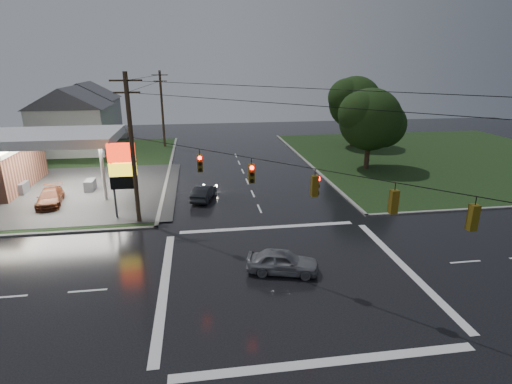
{
  "coord_description": "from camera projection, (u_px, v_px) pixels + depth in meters",
  "views": [
    {
      "loc": [
        -4.84,
        -19.67,
        11.62
      ],
      "look_at": [
        -0.98,
        6.37,
        3.0
      ],
      "focal_mm": 28.0,
      "sensor_mm": 36.0,
      "label": 1
    }
  ],
  "objects": [
    {
      "name": "car_pump",
      "position": [
        50.0,
        197.0,
        33.84
      ],
      "size": [
        2.54,
        4.78,
        1.32
      ],
      "primitive_type": "imported",
      "rotation": [
        0.0,
        0.0,
        0.16
      ],
      "color": "maroon",
      "rests_on": "ground"
    },
    {
      "name": "grass_ne",
      "position": [
        442.0,
        157.0,
        50.84
      ],
      "size": [
        36.0,
        36.0,
        0.08
      ],
      "primitive_type": "cube",
      "color": "black",
      "rests_on": "ground"
    },
    {
      "name": "traffic_signals",
      "position": [
        293.0,
        165.0,
        20.75
      ],
      "size": [
        26.87,
        26.87,
        1.47
      ],
      "color": "black",
      "rests_on": "ground"
    },
    {
      "name": "utility_pole_nw",
      "position": [
        132.0,
        148.0,
        28.61
      ],
      "size": [
        2.2,
        0.32,
        11.0
      ],
      "color": "#382619",
      "rests_on": "ground"
    },
    {
      "name": "car_north",
      "position": [
        204.0,
        192.0,
        35.15
      ],
      "size": [
        2.48,
        4.23,
        1.32
      ],
      "primitive_type": "imported",
      "rotation": [
        0.0,
        0.0,
        2.85
      ],
      "color": "black",
      "rests_on": "ground"
    },
    {
      "name": "house_far",
      "position": [
        88.0,
        109.0,
        63.47
      ],
      "size": [
        11.05,
        8.48,
        8.6
      ],
      "color": "silver",
      "rests_on": "ground"
    },
    {
      "name": "ground",
      "position": [
        289.0,
        275.0,
        22.78
      ],
      "size": [
        120.0,
        120.0,
        0.0
      ],
      "primitive_type": "plane",
      "color": "black",
      "rests_on": "ground"
    },
    {
      "name": "pylon_sign",
      "position": [
        123.0,
        168.0,
        29.94
      ],
      "size": [
        2.0,
        0.35,
        6.0
      ],
      "color": "#59595E",
      "rests_on": "ground"
    },
    {
      "name": "house_near",
      "position": [
        73.0,
        119.0,
        52.33
      ],
      "size": [
        11.05,
        8.48,
        8.6
      ],
      "color": "silver",
      "rests_on": "ground"
    },
    {
      "name": "tree_ne_near",
      "position": [
        371.0,
        120.0,
        43.7
      ],
      "size": [
        7.99,
        6.8,
        8.98
      ],
      "color": "black",
      "rests_on": "ground"
    },
    {
      "name": "car_crossing",
      "position": [
        283.0,
        262.0,
        22.88
      ],
      "size": [
        4.41,
        2.7,
        1.4
      ],
      "primitive_type": "imported",
      "rotation": [
        0.0,
        0.0,
        1.3
      ],
      "color": "gray",
      "rests_on": "ground"
    },
    {
      "name": "tree_ne_far",
      "position": [
        356.0,
        103.0,
        55.21
      ],
      "size": [
        8.46,
        7.2,
        9.8
      ],
      "color": "black",
      "rests_on": "ground"
    },
    {
      "name": "grass_nw",
      "position": [
        4.0,
        173.0,
        43.58
      ],
      "size": [
        36.0,
        36.0,
        0.08
      ],
      "primitive_type": "cube",
      "color": "black",
      "rests_on": "ground"
    },
    {
      "name": "utility_pole_n",
      "position": [
        162.0,
        108.0,
        55.48
      ],
      "size": [
        2.2,
        0.32,
        10.5
      ],
      "color": "#382619",
      "rests_on": "ground"
    }
  ]
}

